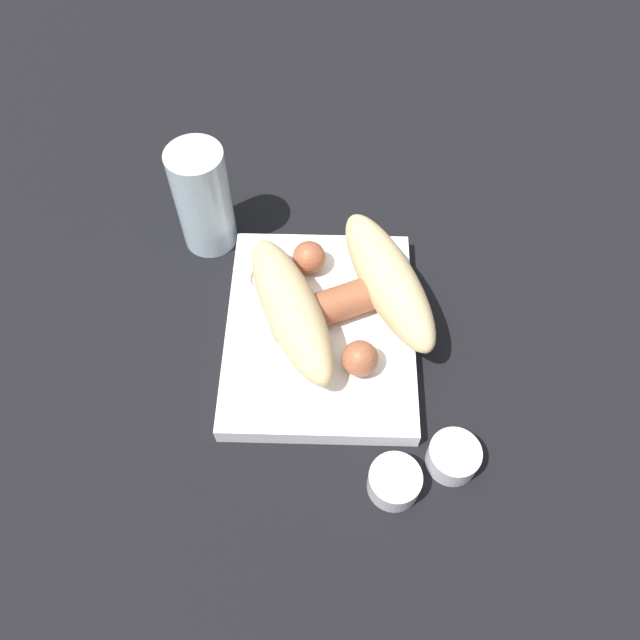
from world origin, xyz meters
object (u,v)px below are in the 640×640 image
(food_tray, at_px, (320,331))
(condiment_cup_far, at_px, (453,457))
(condiment_cup_near, at_px, (394,482))
(drink_glass, at_px, (203,199))
(sausage, at_px, (333,305))
(bread_roll, at_px, (340,296))

(food_tray, height_order, condiment_cup_far, condiment_cup_far)
(condiment_cup_near, height_order, condiment_cup_far, same)
(food_tray, bearing_deg, drink_glass, -135.28)
(sausage, height_order, condiment_cup_near, sausage)
(drink_glass, bearing_deg, food_tray, 44.72)
(sausage, relative_size, condiment_cup_far, 3.25)
(bread_roll, relative_size, drink_glass, 1.78)
(bread_roll, bearing_deg, condiment_cup_near, 16.20)
(sausage, relative_size, condiment_cup_near, 3.25)
(bread_roll, distance_m, drink_glass, 0.19)
(condiment_cup_near, relative_size, drink_glass, 0.37)
(drink_glass, bearing_deg, bread_roll, 52.67)
(sausage, relative_size, drink_glass, 1.21)
(food_tray, relative_size, bread_roll, 1.04)
(food_tray, distance_m, bread_roll, 0.05)
(condiment_cup_near, height_order, drink_glass, drink_glass)
(sausage, xyz_separation_m, drink_glass, (-0.12, -0.14, 0.02))
(sausage, height_order, condiment_cup_far, sausage)
(condiment_cup_near, bearing_deg, food_tray, -155.87)
(food_tray, distance_m, sausage, 0.03)
(drink_glass, bearing_deg, condiment_cup_near, 34.75)
(food_tray, height_order, sausage, sausage)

